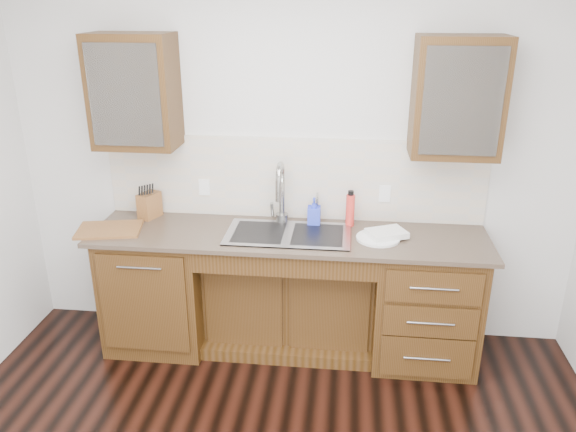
# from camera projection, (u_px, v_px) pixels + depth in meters

# --- Properties ---
(wall_back) EXTENTS (4.00, 0.10, 2.70)m
(wall_back) POSITION_uv_depth(u_px,v_px,m) (294.00, 157.00, 4.00)
(wall_back) COLOR silver
(wall_back) RESTS_ON ground
(base_cabinet_left) EXTENTS (0.70, 0.62, 0.88)m
(base_cabinet_left) POSITION_uv_depth(u_px,v_px,m) (160.00, 286.00, 4.10)
(base_cabinet_left) COLOR #593014
(base_cabinet_left) RESTS_ON ground
(base_cabinet_center) EXTENTS (1.20, 0.44, 0.70)m
(base_cabinet_center) POSITION_uv_depth(u_px,v_px,m) (290.00, 298.00, 4.12)
(base_cabinet_center) COLOR #593014
(base_cabinet_center) RESTS_ON ground
(base_cabinet_right) EXTENTS (0.70, 0.62, 0.88)m
(base_cabinet_right) POSITION_uv_depth(u_px,v_px,m) (424.00, 301.00, 3.90)
(base_cabinet_right) COLOR #593014
(base_cabinet_right) RESTS_ON ground
(countertop) EXTENTS (2.70, 0.65, 0.03)m
(countertop) POSITION_uv_depth(u_px,v_px,m) (288.00, 236.00, 3.82)
(countertop) COLOR #84705B
(countertop) RESTS_ON base_cabinet_left
(backsplash) EXTENTS (2.70, 0.02, 0.59)m
(backsplash) POSITION_uv_depth(u_px,v_px,m) (293.00, 179.00, 4.00)
(backsplash) COLOR beige
(backsplash) RESTS_ON wall_back
(sink) EXTENTS (0.84, 0.46, 0.19)m
(sink) POSITION_uv_depth(u_px,v_px,m) (288.00, 246.00, 3.83)
(sink) COLOR #9E9EA5
(sink) RESTS_ON countertop
(faucet) EXTENTS (0.04, 0.04, 0.40)m
(faucet) POSITION_uv_depth(u_px,v_px,m) (282.00, 195.00, 3.95)
(faucet) COLOR #999993
(faucet) RESTS_ON countertop
(filter_tap) EXTENTS (0.02, 0.02, 0.24)m
(filter_tap) POSITION_uv_depth(u_px,v_px,m) (317.00, 207.00, 3.96)
(filter_tap) COLOR #999993
(filter_tap) RESTS_ON countertop
(upper_cabinet_left) EXTENTS (0.55, 0.34, 0.75)m
(upper_cabinet_left) POSITION_uv_depth(u_px,v_px,m) (134.00, 92.00, 3.73)
(upper_cabinet_left) COLOR #593014
(upper_cabinet_left) RESTS_ON wall_back
(upper_cabinet_right) EXTENTS (0.55, 0.34, 0.75)m
(upper_cabinet_right) POSITION_uv_depth(u_px,v_px,m) (457.00, 97.00, 3.51)
(upper_cabinet_right) COLOR #593014
(upper_cabinet_right) RESTS_ON wall_back
(outlet_left) EXTENTS (0.08, 0.01, 0.12)m
(outlet_left) POSITION_uv_depth(u_px,v_px,m) (204.00, 187.00, 4.08)
(outlet_left) COLOR white
(outlet_left) RESTS_ON backsplash
(outlet_right) EXTENTS (0.08, 0.01, 0.12)m
(outlet_right) POSITION_uv_depth(u_px,v_px,m) (385.00, 194.00, 3.95)
(outlet_right) COLOR white
(outlet_right) RESTS_ON backsplash
(soap_bottle) EXTENTS (0.09, 0.09, 0.20)m
(soap_bottle) POSITION_uv_depth(u_px,v_px,m) (314.00, 212.00, 3.93)
(soap_bottle) COLOR blue
(soap_bottle) RESTS_ON countertop
(water_bottle) EXTENTS (0.07, 0.07, 0.23)m
(water_bottle) POSITION_uv_depth(u_px,v_px,m) (350.00, 210.00, 3.91)
(water_bottle) COLOR red
(water_bottle) RESTS_ON countertop
(plate) EXTENTS (0.35, 0.35, 0.02)m
(plate) POSITION_uv_depth(u_px,v_px,m) (378.00, 238.00, 3.73)
(plate) COLOR white
(plate) RESTS_ON countertop
(dish_towel) EXTENTS (0.30, 0.27, 0.04)m
(dish_towel) POSITION_uv_depth(u_px,v_px,m) (387.00, 233.00, 3.73)
(dish_towel) COLOR white
(dish_towel) RESTS_ON plate
(knife_block) EXTENTS (0.16, 0.19, 0.18)m
(knife_block) POSITION_uv_depth(u_px,v_px,m) (150.00, 205.00, 4.07)
(knife_block) COLOR brown
(knife_block) RESTS_ON countertop
(cutting_board) EXTENTS (0.48, 0.38, 0.02)m
(cutting_board) POSITION_uv_depth(u_px,v_px,m) (109.00, 230.00, 3.86)
(cutting_board) COLOR olive
(cutting_board) RESTS_ON countertop
(cup_left_a) EXTENTS (0.15, 0.15, 0.10)m
(cup_left_a) POSITION_uv_depth(u_px,v_px,m) (112.00, 99.00, 3.77)
(cup_left_a) COLOR white
(cup_left_a) RESTS_ON upper_cabinet_left
(cup_left_b) EXTENTS (0.13, 0.13, 0.10)m
(cup_left_b) POSITION_uv_depth(u_px,v_px,m) (154.00, 99.00, 3.74)
(cup_left_b) COLOR silver
(cup_left_b) RESTS_ON upper_cabinet_left
(cup_right_a) EXTENTS (0.15, 0.15, 0.09)m
(cup_right_a) POSITION_uv_depth(u_px,v_px,m) (436.00, 106.00, 3.55)
(cup_right_a) COLOR silver
(cup_right_a) RESTS_ON upper_cabinet_right
(cup_right_b) EXTENTS (0.14, 0.14, 0.10)m
(cup_right_b) POSITION_uv_depth(u_px,v_px,m) (468.00, 106.00, 3.53)
(cup_right_b) COLOR silver
(cup_right_b) RESTS_ON upper_cabinet_right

